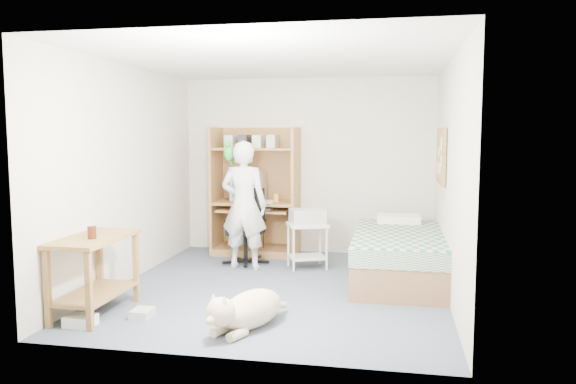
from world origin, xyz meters
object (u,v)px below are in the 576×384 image
Objects in this scene: computer_hutch at (256,196)px; office_chair at (247,237)px; printer_cart at (307,238)px; dog at (247,309)px; bed at (399,256)px; side_desk at (94,263)px; person at (244,205)px.

office_chair is (0.02, -0.60, -0.47)m from computer_hutch.
dog is at bearing -116.63° from printer_cart.
side_desk is at bearing -147.50° from bed.
person is at bearing -85.82° from computer_hutch.
computer_hutch is 3.08m from side_desk.
dog is (-1.32, -1.96, -0.11)m from bed.
bed is at bearing 80.82° from dog.
side_desk is 0.61× the size of person.
office_chair is 2.57m from dog.
bed is at bearing -40.22° from printer_cart.
dog is at bearing -123.95° from bed.
bed is 2.05m from office_chair.
person reaches higher than bed.
computer_hutch is 0.91m from person.
office_chair reaches higher than bed.
bed is 1.24× the size of person.
bed is 3.40× the size of printer_cart.
person reaches higher than dog.
computer_hutch is 1.11× the size of person.
office_chair is (-1.98, 0.52, 0.06)m from bed.
printer_cart is (-1.14, 0.37, 0.10)m from bed.
bed reaches higher than dog.
side_desk reaches higher than printer_cart.
person is (0.92, 2.03, 0.32)m from side_desk.
computer_hutch reaches higher than office_chair.
office_chair is 0.96× the size of dog.
dog is (0.68, -3.08, -0.64)m from computer_hutch.
dog is (1.53, -0.14, -0.32)m from side_desk.
dog is at bearing 109.55° from person.
computer_hutch is 1.77× the size of dog.
bed is 1.99× the size of dog.
person reaches higher than side_desk.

